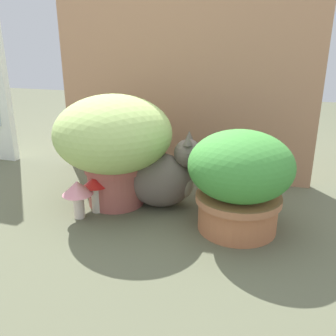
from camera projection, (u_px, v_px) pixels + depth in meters
ground_plane at (132, 216)px, 1.40m from camera, size 6.00×6.00×0.00m
cardboard_backdrop at (181, 83)px, 1.68m from camera, size 1.21×0.03×0.89m
grass_planter at (114, 140)px, 1.42m from camera, size 0.46×0.46×0.44m
leafy_planter at (240, 178)px, 1.24m from camera, size 0.36×0.36×0.36m
cat at (164, 177)px, 1.44m from camera, size 0.39×0.21×0.32m
mushroom_ornament_red at (95, 187)px, 1.40m from camera, size 0.10×0.10×0.15m
mushroom_ornament_pink at (78, 191)px, 1.35m from camera, size 0.11×0.11×0.15m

